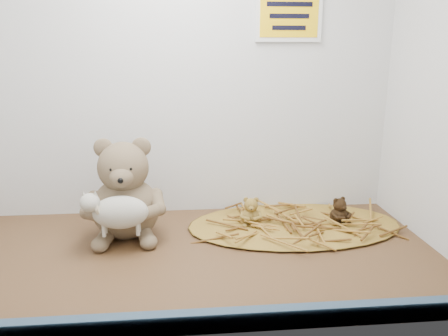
{
  "coord_description": "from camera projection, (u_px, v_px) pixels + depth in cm",
  "views": [
    {
      "loc": [
        0.86,
        -93.15,
        45.73
      ],
      "look_at": [
        9.94,
        3.86,
        19.69
      ],
      "focal_mm": 35.0,
      "sensor_mm": 36.0,
      "label": 1
    }
  ],
  "objects": [
    {
      "name": "alcove_shell",
      "position": [
        178.0,
        55.0,
        0.98
      ],
      "size": [
        120.4,
        60.2,
        90.4
      ],
      "color": "#422717",
      "rests_on": "ground"
    },
    {
      "name": "front_rail",
      "position": [
        183.0,
        322.0,
        0.73
      ],
      "size": [
        119.28,
        2.2,
        3.6
      ],
      "primitive_type": "cube",
      "color": "#334F61",
      "rests_on": "shelf_floor"
    },
    {
      "name": "straw_bed",
      "position": [
        294.0,
        224.0,
        1.18
      ],
      "size": [
        57.6,
        33.45,
        1.11
      ],
      "primitive_type": "ellipsoid",
      "color": "brown",
      "rests_on": "shelf_floor"
    },
    {
      "name": "main_teddy",
      "position": [
        125.0,
        188.0,
        1.09
      ],
      "size": [
        21.38,
        22.47,
        25.4
      ],
      "primitive_type": null,
      "rotation": [
        0.0,
        0.0,
        0.04
      ],
      "color": "#766648",
      "rests_on": "shelf_floor"
    },
    {
      "name": "toy_lamb",
      "position": [
        121.0,
        212.0,
        1.01
      ],
      "size": [
        16.81,
        10.26,
        10.86
      ],
      "primitive_type": null,
      "color": "beige",
      "rests_on": "main_teddy"
    },
    {
      "name": "mini_teddy_tan",
      "position": [
        251.0,
        210.0,
        1.17
      ],
      "size": [
        6.67,
        6.97,
        7.5
      ],
      "primitive_type": null,
      "rotation": [
        0.0,
        0.0,
        -0.1
      ],
      "color": "olive",
      "rests_on": "straw_bed"
    },
    {
      "name": "mini_teddy_brown",
      "position": [
        339.0,
        209.0,
        1.17
      ],
      "size": [
        7.95,
        8.1,
        7.25
      ],
      "primitive_type": null,
      "rotation": [
        0.0,
        0.0,
        0.45
      ],
      "color": "black",
      "rests_on": "straw_bed"
    },
    {
      "name": "wall_sign",
      "position": [
        289.0,
        16.0,
        1.18
      ],
      "size": [
        16.0,
        1.2,
        11.0
      ],
      "primitive_type": "cube",
      "color": "#E9B20B",
      "rests_on": "back_wall"
    }
  ]
}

